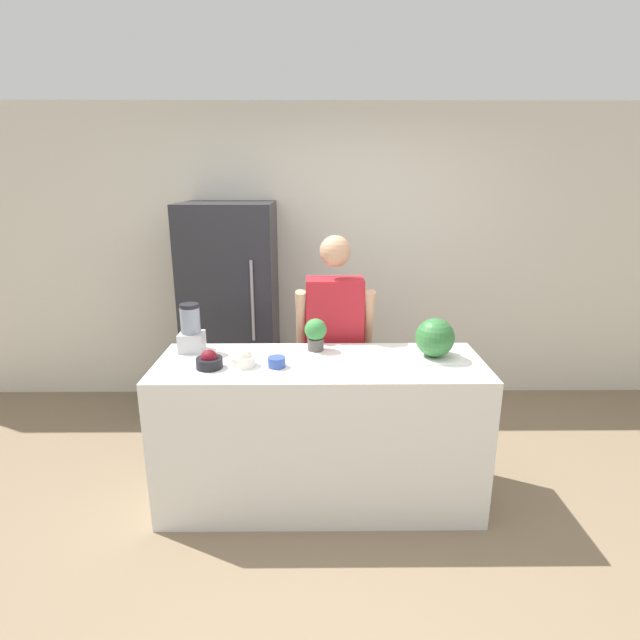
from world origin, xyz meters
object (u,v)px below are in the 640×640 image
refrigerator (232,311)px  bowl_small_blue (277,362)px  potted_plant (316,333)px  bowl_cream (243,359)px  person (334,348)px  bowl_cherries (209,361)px  watermelon (435,338)px  blender (191,330)px

refrigerator → bowl_small_blue: size_ratio=17.55×
refrigerator → potted_plant: 1.29m
bowl_cream → bowl_small_blue: bowl_cream is taller
refrigerator → person: (0.84, -0.75, -0.07)m
bowl_cherries → watermelon: bearing=6.3°
blender → bowl_cream: bearing=-36.2°
bowl_cream → potted_plant: bearing=33.0°
bowl_small_blue → bowl_cream: bearing=174.7°
bowl_small_blue → blender: (-0.56, 0.28, 0.11)m
watermelon → bowl_cherries: size_ratio=1.54×
potted_plant → refrigerator: bearing=123.6°
person → bowl_cherries: (-0.75, -0.62, 0.14)m
refrigerator → bowl_small_blue: refrigerator is taller
bowl_small_blue → potted_plant: 0.38m
person → bowl_cream: size_ratio=11.50×
watermelon → blender: (-1.50, 0.15, 0.01)m
bowl_small_blue → blender: size_ratio=0.33×
refrigerator → blender: size_ratio=5.85×
person → bowl_cherries: bearing=-140.4°
person → bowl_small_blue: person is taller
person → refrigerator: bearing=138.3°
refrigerator → potted_plant: (0.71, -1.07, 0.15)m
person → potted_plant: (-0.13, -0.32, 0.21)m
refrigerator → watermelon: refrigerator is taller
person → watermelon: 0.79m
bowl_cream → watermelon: bearing=5.9°
watermelon → bowl_cream: 1.15m
person → potted_plant: bearing=-112.7°
blender → potted_plant: size_ratio=1.49×
blender → watermelon: bearing=-5.6°
bowl_cherries → refrigerator: bearing=93.8°
bowl_cherries → potted_plant: 0.69m
person → watermelon: bearing=-38.7°
refrigerator → blender: bearing=-94.1°
bowl_cream → blender: (-0.36, 0.27, 0.09)m
person → watermelon: (0.59, -0.47, 0.23)m
bowl_cream → bowl_small_blue: bearing=-5.3°
watermelon → bowl_cream: watermelon is taller
bowl_cherries → blender: 0.35m
bowl_cherries → potted_plant: bearing=26.1°
potted_plant → bowl_cream: bearing=-147.0°
watermelon → bowl_small_blue: 0.96m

